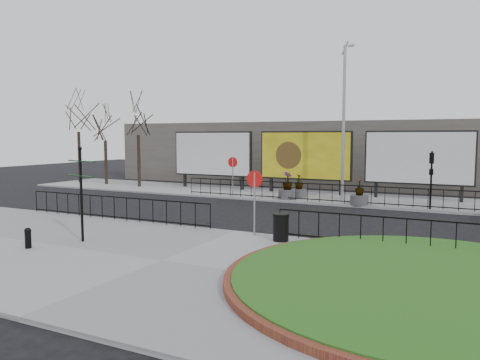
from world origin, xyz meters
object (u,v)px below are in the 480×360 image
Objects in this scene: bollard at (28,237)px; lamp_post at (344,120)px; planter_b at (299,189)px; litter_bin at (281,227)px; billboard_mid at (305,156)px; planter_a at (287,189)px; planter_c at (359,196)px; fingerpost_sign at (81,185)px.

lamp_post is at bearing 68.89° from bollard.
planter_b is at bearing 77.36° from bollard.
lamp_post reaches higher than bollard.
billboard_mid is at bearing 105.24° from litter_bin.
planter_a is 4.38m from planter_c.
fingerpost_sign is at bearing -98.54° from billboard_mid.
litter_bin is 0.69× the size of planter_c.
billboard_mid is at bearing 97.63° from fingerpost_sign.
litter_bin is at bearing -73.70° from planter_b.
planter_a is at bearing 77.45° from bollard.
planter_c is at bearing 79.08° from fingerpost_sign.
fingerpost_sign is at bearing -117.10° from planter_c.
billboard_mid reaches higher than litter_bin.
fingerpost_sign is 2.36× the size of planter_c.
fingerpost_sign is 2.46m from bollard.
lamp_post is 4.98m from planter_b.
billboard_mid reaches higher than planter_b.
lamp_post reaches higher than billboard_mid.
planter_c is at bearing -4.93° from planter_a.
fingerpost_sign is (-5.58, -15.14, -2.65)m from lamp_post.
planter_b is (0.30, 1.22, -0.06)m from planter_a.
lamp_post is 5.60× the size of planter_a.
billboard_mid is at bearing 140.68° from planter_c.
billboard_mid is 0.67× the size of lamp_post.
fingerpost_sign is 15.29m from planter_c.
litter_bin is at bearing -74.76° from billboard_mid.
lamp_post is at bearing 85.96° from fingerpost_sign.
planter_c is (1.35, -1.60, -4.21)m from lamp_post.
lamp_post is 6.32× the size of planter_b.
bollard is at bearing -117.31° from planter_c.
fingerpost_sign is (-2.57, -17.12, -0.43)m from billboard_mid.
planter_b is (2.87, 15.14, -1.53)m from fingerpost_sign.
billboard_mid is 14.52m from litter_bin.
planter_b is at bearing -81.35° from billboard_mid.
planter_c is (4.36, -0.38, -0.09)m from planter_a.
planter_a is (-3.01, -1.22, -4.12)m from lamp_post.
billboard_mid reaches higher than fingerpost_sign.
bollard is (-6.46, -16.73, -4.32)m from lamp_post.
lamp_post reaches higher than planter_c.
bollard is at bearing -111.11° from lamp_post.
planter_a is (3.45, 15.51, 0.20)m from bollard.
planter_c is at bearing -21.51° from planter_b.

